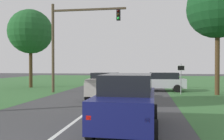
{
  "coord_description": "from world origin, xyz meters",
  "views": [
    {
      "loc": [
        3.05,
        -4.19,
        2.31
      ],
      "look_at": [
        -0.24,
        17.07,
        1.96
      ],
      "focal_mm": 38.22,
      "sensor_mm": 36.0,
      "label": 1
    }
  ],
  "objects": [
    {
      "name": "red_suv_near",
      "position": [
        2.28,
        4.49,
        1.05
      ],
      "size": [
        2.27,
        4.69,
        2.01
      ],
      "color": "navy",
      "rests_on": "ground_plane"
    },
    {
      "name": "traffic_light",
      "position": [
        -3.66,
        15.77,
        5.06
      ],
      "size": [
        6.58,
        0.4,
        7.78
      ],
      "color": "brown",
      "rests_on": "ground_plane"
    },
    {
      "name": "pickup_truck_lead",
      "position": [
        -0.0,
        12.53,
        0.96
      ],
      "size": [
        2.25,
        4.99,
        1.85
      ],
      "color": "#B7B2A8",
      "rests_on": "ground_plane"
    },
    {
      "name": "oak_tree_right",
      "position": [
        8.47,
        15.93,
        6.96
      ],
      "size": [
        4.86,
        4.86,
        9.42
      ],
      "color": "#4C351E",
      "rests_on": "ground_plane"
    },
    {
      "name": "keep_moving_sign",
      "position": [
        5.65,
        15.87,
        1.61
      ],
      "size": [
        0.6,
        0.09,
        2.52
      ],
      "color": "gray",
      "rests_on": "ground_plane"
    },
    {
      "name": "ground_plane",
      "position": [
        0.0,
        9.06,
        0.0
      ],
      "size": [
        120.0,
        120.0,
        0.0
      ],
      "primitive_type": "plane",
      "color": "#424244"
    },
    {
      "name": "crossing_suv_far",
      "position": [
        4.27,
        18.31,
        0.91
      ],
      "size": [
        4.31,
        2.06,
        1.72
      ],
      "color": "silver",
      "rests_on": "ground_plane"
    },
    {
      "name": "extra_tree_1",
      "position": [
        -9.62,
        20.01,
        6.04
      ],
      "size": [
        4.76,
        4.76,
        8.44
      ],
      "color": "#4C351E",
      "rests_on": "ground_plane"
    }
  ]
}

